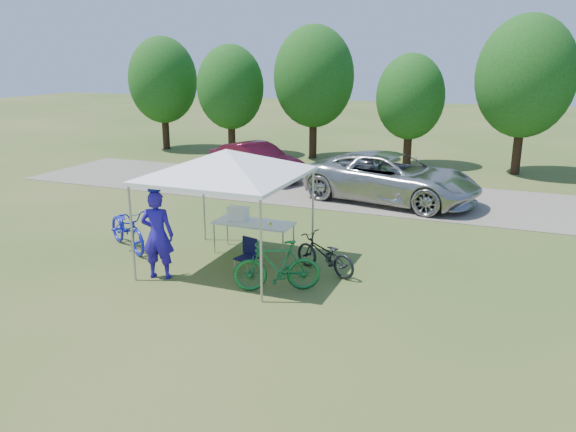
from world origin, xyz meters
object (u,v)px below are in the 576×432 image
bike_blue (127,228)px  cooler (238,214)px  sedan (256,161)px  bike_green (277,266)px  bike_dark (325,254)px  cyclist (158,235)px  folding_chair (248,253)px  minivan (391,178)px  folding_table (254,224)px

bike_blue → cooler: bearing=-40.1°
bike_blue → sedan: (-0.54, 8.81, 0.18)m
cooler → bike_green: cooler is taller
bike_dark → sedan: bearing=-123.6°
cooler → bike_blue: 2.83m
cooler → bike_green: size_ratio=0.26×
cyclist → bike_blue: (-1.83, 1.32, -0.44)m
folding_chair → minivan: bearing=93.7°
cyclist → sedan: size_ratio=0.46×
folding_chair → sedan: bearing=129.6°
folding_table → bike_dark: size_ratio=1.17×
cyclist → minivan: 9.10m
folding_table → cooler: bearing=180.0°
cooler → sedan: bearing=112.0°
cyclist → bike_dark: 3.67m
folding_table → bike_blue: (-3.07, -0.88, -0.21)m
folding_table → bike_dark: 2.12m
cooler → minivan: size_ratio=0.08×
cooler → sedan: (-3.21, 7.93, -0.25)m
cyclist → bike_dark: cyclist is taller
cooler → sedan: size_ratio=0.11×
bike_green → bike_dark: bike_green is taller
bike_dark → minivan: bearing=-157.4°
cooler → bike_blue: size_ratio=0.23×
bike_green → bike_dark: 1.44m
cooler → minivan: 6.76m
bike_blue → folding_table: bearing=-42.4°
folding_table → folding_chair: 1.36m
bike_green → minivan: (0.64, 8.19, 0.28)m
folding_chair → bike_blue: bike_blue is taller
folding_table → bike_dark: (2.02, -0.59, -0.32)m
folding_table → bike_blue: size_ratio=0.94×
cyclist → sedan: bearing=-90.7°
folding_chair → cooler: bearing=140.2°
folding_table → cyclist: (-1.24, -2.19, 0.22)m
cooler → bike_dark: size_ratio=0.29×
folding_chair → bike_dark: (1.57, 0.66, -0.04)m
folding_chair → cyclist: (-1.69, -0.94, 0.50)m
folding_chair → minivan: minivan is taller
bike_green → folding_table: bearing=-168.4°
folding_chair → bike_blue: bearing=-170.4°
folding_table → bike_blue: 3.20m
minivan → cooler: bearing=169.6°
cyclist → sedan: cyclist is taller
cooler → bike_blue: cooler is taller
folding_table → bike_green: bearing=-53.3°
bike_blue → minivan: minivan is taller
cooler → sedan: sedan is taller
cooler → bike_green: (1.83, -1.90, -0.43)m
cyclist → minivan: cyclist is taller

